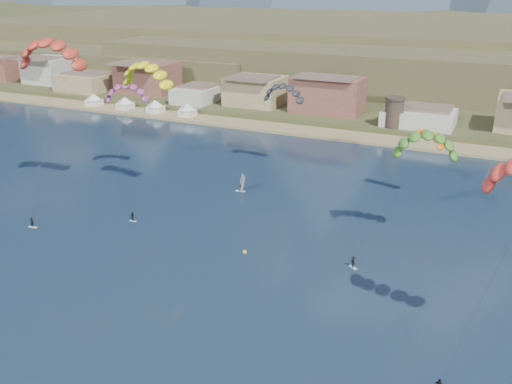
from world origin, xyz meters
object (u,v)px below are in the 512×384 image
(kitesurfer_green, at_px, (426,142))
(kitesurfer_red, at_px, (50,49))
(watchtower, at_px, (394,112))
(kitesurfer_yellow, at_px, (146,71))
(buoy, at_px, (245,252))
(windsurfer, at_px, (241,186))

(kitesurfer_green, bearing_deg, kitesurfer_red, -173.77)
(watchtower, distance_m, kitesurfer_red, 94.89)
(kitesurfer_yellow, bearing_deg, kitesurfer_green, 0.87)
(watchtower, relative_size, kitesurfer_green, 0.38)
(buoy, bearing_deg, windsurfer, 117.41)
(kitesurfer_yellow, xyz_separation_m, kitesurfer_green, (51.19, 0.78, -7.63))
(kitesurfer_yellow, height_order, buoy, kitesurfer_yellow)
(windsurfer, distance_m, buoy, 28.21)
(kitesurfer_green, distance_m, buoy, 33.68)
(kitesurfer_red, height_order, kitesurfer_yellow, kitesurfer_red)
(watchtower, bearing_deg, kitesurfer_yellow, -114.32)
(kitesurfer_red, distance_m, kitesurfer_yellow, 17.98)
(kitesurfer_green, distance_m, windsurfer, 43.06)
(kitesurfer_yellow, height_order, windsurfer, kitesurfer_yellow)
(kitesurfer_red, bearing_deg, watchtower, 58.11)
(watchtower, height_order, kitesurfer_green, kitesurfer_green)
(kitesurfer_yellow, relative_size, windsurfer, 7.92)
(watchtower, xyz_separation_m, kitesurfer_green, (18.89, -70.69, 11.94))
(watchtower, xyz_separation_m, buoy, (-5.96, -84.34, -6.24))
(watchtower, relative_size, windsurfer, 2.36)
(kitesurfer_red, bearing_deg, buoy, -8.39)
(kitesurfer_green, bearing_deg, watchtower, 104.96)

